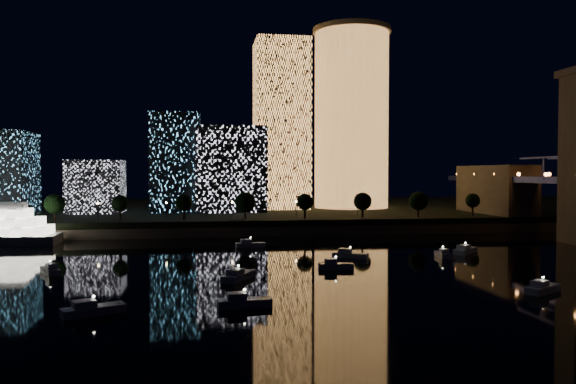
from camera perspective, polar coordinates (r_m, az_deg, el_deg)
name	(u,v)px	position (r m, az deg, el deg)	size (l,w,h in m)	color
ground	(444,283)	(108.27, 15.60, -8.92)	(520.00, 520.00, 0.00)	black
far_bank	(298,211)	(261.22, 1.05, -1.93)	(420.00, 160.00, 5.00)	black
seawall	(338,230)	(185.15, 5.12, -3.86)	(420.00, 6.00, 3.00)	#6B5E4C
tower_cylindrical	(351,118)	(248.77, 6.46, 7.44)	(34.00, 34.00, 77.83)	#FFA751
tower_rectangular	(281,125)	(240.36, -0.69, 6.81)	(22.33, 22.33, 71.06)	#FFA751
midrise_blocks	(145,170)	(224.04, -14.32, 2.16)	(107.10, 39.05, 38.54)	white
motorboats	(360,269)	(115.60, 7.37, -7.76)	(132.05, 76.76, 2.78)	silver
esplanade_trees	(247,202)	(185.71, -4.24, -1.07)	(165.35, 6.82, 8.91)	black
street_lamps	(232,206)	(191.49, -5.68, -1.41)	(132.70, 0.70, 5.65)	black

